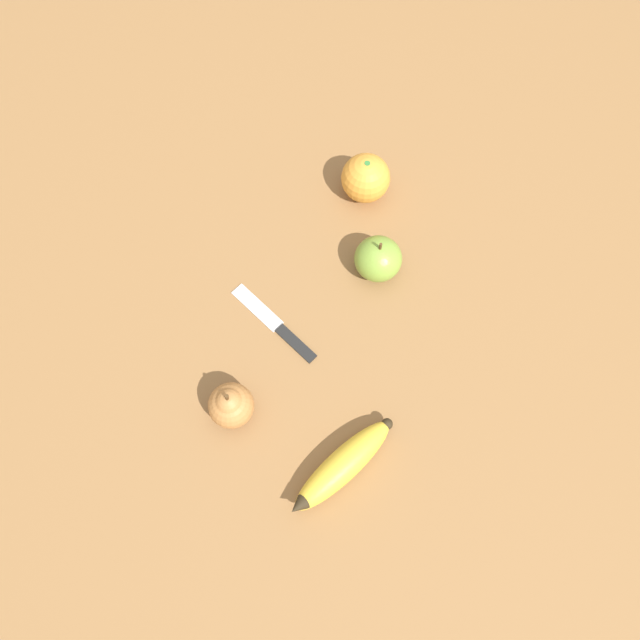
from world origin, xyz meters
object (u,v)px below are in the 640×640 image
(pear, at_px, (231,405))
(paring_knife, at_px, (277,325))
(apple, at_px, (378,259))
(orange, at_px, (366,178))
(banana, at_px, (342,466))

(pear, distance_m, paring_knife, 0.15)
(apple, bearing_deg, orange, -18.43)
(apple, height_order, paring_knife, apple)
(orange, bearing_deg, apple, 161.57)
(banana, distance_m, pear, 0.17)
(banana, distance_m, paring_knife, 0.23)
(apple, xyz_separation_m, paring_knife, (-0.02, 0.18, -0.03))
(apple, distance_m, paring_knife, 0.18)
(pear, xyz_separation_m, paring_knife, (0.09, -0.11, -0.03))
(orange, distance_m, apple, 0.14)
(orange, bearing_deg, paring_knife, 125.28)
(pear, bearing_deg, paring_knife, -48.62)
(apple, relative_size, paring_knife, 0.48)
(banana, relative_size, orange, 2.32)
(orange, relative_size, paring_knife, 0.48)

